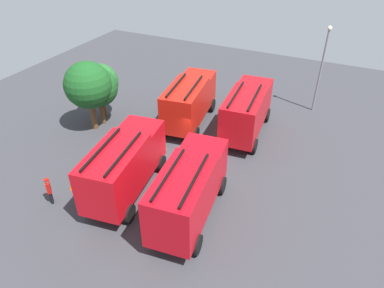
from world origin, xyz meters
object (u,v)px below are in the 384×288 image
firefighter_0 (49,189)px  firefighter_1 (182,89)px  fire_truck_2 (124,164)px  fire_truck_3 (189,100)px  fire_truck_1 (247,110)px  lamppost (322,64)px  traffic_cone_0 (72,185)px  fire_truck_0 (189,188)px  tree_0 (88,85)px  tree_1 (98,88)px  tree_2 (100,82)px

firefighter_0 → firefighter_1: (15.91, -0.69, -0.09)m
fire_truck_2 → fire_truck_3: bearing=-7.3°
fire_truck_3 → fire_truck_1: bearing=-92.6°
lamppost → firefighter_1: bearing=104.2°
lamppost → fire_truck_3: bearing=127.8°
fire_truck_3 → traffic_cone_0: bearing=155.4°
fire_truck_2 → fire_truck_1: bearing=-33.1°
fire_truck_1 → firefighter_0: fire_truck_1 is taller
fire_truck_0 → traffic_cone_0: size_ratio=13.10×
fire_truck_0 → fire_truck_1: size_ratio=1.01×
fire_truck_3 → firefighter_0: (-12.02, 3.39, -1.14)m
fire_truck_0 → fire_truck_2: bearing=79.6°
fire_truck_0 → lamppost: bearing=-20.7°
fire_truck_2 → tree_0: (5.26, 6.72, 1.59)m
tree_0 → tree_1: size_ratio=1.18×
fire_truck_1 → fire_truck_3: 4.64m
firefighter_0 → tree_2: tree_2 is taller
firefighter_0 → fire_truck_3: bearing=-153.3°
fire_truck_3 → lamppost: bearing=-60.2°
fire_truck_2 → tree_2: bearing=36.9°
fire_truck_0 → firefighter_0: 8.45m
fire_truck_3 → firefighter_1: size_ratio=4.49×
tree_0 → lamppost: (10.71, -15.31, 0.49)m
fire_truck_1 → tree_1: 11.63m
fire_truck_3 → firefighter_0: fire_truck_3 is taller
fire_truck_3 → lamppost: 11.26m
fire_truck_3 → firefighter_0: 12.54m
fire_truck_0 → tree_2: 13.88m
firefighter_1 → traffic_cone_0: (-14.41, 0.44, -0.65)m
firefighter_0 → lamppost: 22.60m
firefighter_0 → traffic_cone_0: bearing=-146.9°
traffic_cone_0 → tree_1: bearing=23.7°
tree_1 → traffic_cone_0: bearing=-156.3°
firefighter_0 → traffic_cone_0: firefighter_0 is taller
firefighter_0 → tree_1: bearing=-118.8°
fire_truck_1 → tree_1: bearing=102.4°
fire_truck_1 → fire_truck_2: same height
firefighter_1 → traffic_cone_0: 14.43m
fire_truck_1 → fire_truck_3: bearing=90.6°
firefighter_0 → firefighter_1: 15.92m
fire_truck_0 → fire_truck_3: same height
firefighter_0 → fire_truck_2: bearing=171.0°
firefighter_0 → traffic_cone_0: (1.50, -0.25, -0.73)m
fire_truck_0 → firefighter_1: (13.39, 7.30, -1.22)m
fire_truck_2 → tree_1: 9.12m
firefighter_0 → firefighter_1: bearing=-140.0°
fire_truck_0 → firefighter_0: fire_truck_0 is taller
fire_truck_2 → tree_1: size_ratio=1.59×
fire_truck_0 → firefighter_0: size_ratio=4.14×
fire_truck_3 → traffic_cone_0: 11.14m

